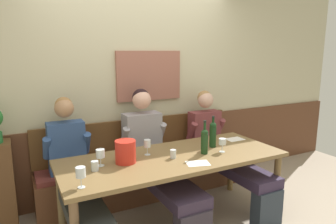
# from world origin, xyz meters

# --- Properties ---
(room_wall_back) EXTENTS (6.80, 0.12, 2.80)m
(room_wall_back) POSITION_xyz_m (0.00, 1.09, 1.40)
(room_wall_back) COLOR beige
(room_wall_back) RESTS_ON ground
(wood_wainscot_panel) EXTENTS (6.80, 0.03, 0.91)m
(wood_wainscot_panel) POSITION_xyz_m (0.00, 1.04, 0.45)
(wood_wainscot_panel) COLOR brown
(wood_wainscot_panel) RESTS_ON ground
(wall_bench) EXTENTS (2.50, 0.42, 0.94)m
(wall_bench) POSITION_xyz_m (0.00, 0.83, 0.28)
(wall_bench) COLOR brown
(wall_bench) RESTS_ON ground
(dining_table) EXTENTS (2.20, 0.89, 0.74)m
(dining_table) POSITION_xyz_m (0.00, 0.11, 0.66)
(dining_table) COLOR brown
(dining_table) RESTS_ON ground
(person_right_seat) EXTENTS (0.47, 1.32, 1.29)m
(person_right_seat) POSITION_xyz_m (-0.90, 0.43, 0.62)
(person_right_seat) COLOR #2E2435
(person_right_seat) RESTS_ON ground
(person_center_right_seat) EXTENTS (0.53, 1.33, 1.33)m
(person_center_right_seat) POSITION_xyz_m (-0.04, 0.46, 0.64)
(person_center_right_seat) COLOR #352E39
(person_center_right_seat) RESTS_ON ground
(person_center_left_seat) EXTENTS (0.51, 1.32, 1.26)m
(person_center_left_seat) POSITION_xyz_m (0.84, 0.41, 0.60)
(person_center_left_seat) COLOR #2C3541
(person_center_left_seat) RESTS_ON ground
(ice_bucket) EXTENTS (0.19, 0.19, 0.21)m
(ice_bucket) POSITION_xyz_m (-0.48, 0.16, 0.84)
(ice_bucket) COLOR red
(ice_bucket) RESTS_ON dining_table
(wine_bottle_amber_mid) EXTENTS (0.07, 0.07, 0.34)m
(wine_bottle_amber_mid) POSITION_xyz_m (0.52, 0.18, 0.89)
(wine_bottle_amber_mid) COLOR #153617
(wine_bottle_amber_mid) RESTS_ON dining_table
(wine_bottle_clear_water) EXTENTS (0.07, 0.07, 0.34)m
(wine_bottle_clear_water) POSITION_xyz_m (0.31, 0.03, 0.88)
(wine_bottle_clear_water) COLOR #193818
(wine_bottle_clear_water) RESTS_ON dining_table
(wine_glass_near_bucket) EXTENTS (0.08, 0.08, 0.14)m
(wine_glass_near_bucket) POSITION_xyz_m (0.50, -0.01, 0.84)
(wine_glass_near_bucket) COLOR silver
(wine_glass_near_bucket) RESTS_ON dining_table
(wine_glass_by_bottle) EXTENTS (0.08, 0.08, 0.16)m
(wine_glass_by_bottle) POSITION_xyz_m (-0.95, -0.19, 0.86)
(wine_glass_by_bottle) COLOR silver
(wine_glass_by_bottle) RESTS_ON dining_table
(wine_glass_left_end) EXTENTS (0.07, 0.07, 0.16)m
(wine_glass_left_end) POSITION_xyz_m (-0.21, 0.26, 0.85)
(wine_glass_left_end) COLOR silver
(wine_glass_left_end) RESTS_ON dining_table
(wine_glass_mid_right) EXTENTS (0.08, 0.08, 0.15)m
(wine_glass_mid_right) POSITION_xyz_m (-0.70, 0.18, 0.85)
(wine_glass_mid_right) COLOR silver
(wine_glass_mid_right) RESTS_ON dining_table
(water_tumbler_right) EXTENTS (0.06, 0.06, 0.09)m
(water_tumbler_right) POSITION_xyz_m (-0.78, 0.09, 0.78)
(water_tumbler_right) COLOR silver
(water_tumbler_right) RESTS_ON dining_table
(water_tumbler_left) EXTENTS (0.06, 0.06, 0.08)m
(water_tumbler_left) POSITION_xyz_m (-0.03, 0.06, 0.78)
(water_tumbler_left) COLOR silver
(water_tumbler_left) RESTS_ON dining_table
(tasting_sheet_left_guest) EXTENTS (0.24, 0.20, 0.00)m
(tasting_sheet_left_guest) POSITION_xyz_m (0.10, -0.17, 0.74)
(tasting_sheet_left_guest) COLOR white
(tasting_sheet_left_guest) RESTS_ON dining_table
(tasting_sheet_right_guest) EXTENTS (0.21, 0.15, 0.00)m
(tasting_sheet_right_guest) POSITION_xyz_m (0.92, 0.29, 0.74)
(tasting_sheet_right_guest) COLOR white
(tasting_sheet_right_guest) RESTS_ON dining_table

